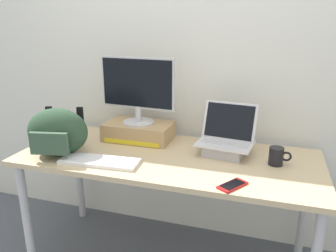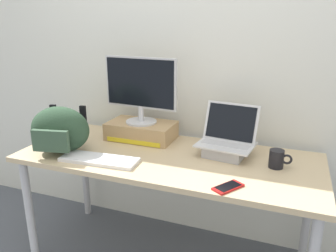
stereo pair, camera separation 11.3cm
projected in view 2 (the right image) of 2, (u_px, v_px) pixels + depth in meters
name	position (u px, v px, depth m)	size (l,w,h in m)	color
back_wall	(193.00, 51.00, 2.21)	(7.00, 0.10, 2.60)	silver
desk	(168.00, 167.00, 1.99)	(1.74, 0.72, 0.74)	tan
toner_box_yellow	(141.00, 131.00, 2.23)	(0.44, 0.26, 0.11)	tan
desktop_monitor	(140.00, 88.00, 2.14)	(0.50, 0.20, 0.43)	silver
open_laptop	(226.00, 145.00, 1.96)	(0.34, 0.27, 0.29)	#ADADB2
external_keyboard	(99.00, 159.00, 1.88)	(0.45, 0.17, 0.02)	white
messenger_backpack	(60.00, 130.00, 1.98)	(0.39, 0.31, 0.28)	#28422D
coffee_mug	(277.00, 159.00, 1.79)	(0.12, 0.08, 0.10)	black
cell_phone	(228.00, 187.00, 1.58)	(0.14, 0.17, 0.01)	red
plush_toy	(67.00, 129.00, 2.28)	(0.10, 0.10, 0.10)	#56B256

